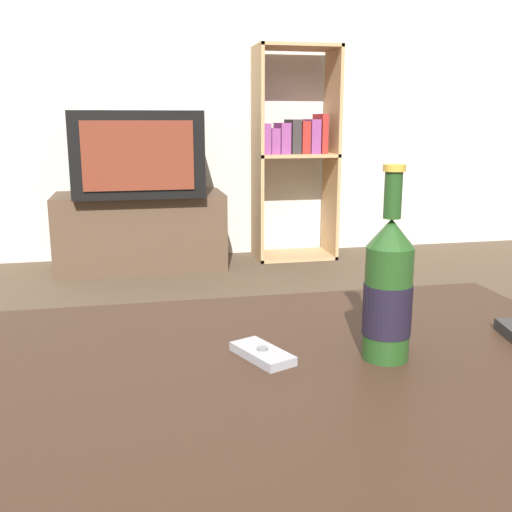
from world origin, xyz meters
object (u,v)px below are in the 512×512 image
(television, at_px, (137,153))
(bookshelf, at_px, (295,148))
(tv_stand, at_px, (141,231))
(cell_phone, at_px, (262,354))
(beer_bottle, at_px, (388,292))

(television, relative_size, bookshelf, 0.55)
(tv_stand, relative_size, bookshelf, 0.75)
(tv_stand, bearing_deg, cell_phone, -87.06)
(bookshelf, xyz_separation_m, cell_phone, (-0.81, -2.75, -0.18))
(tv_stand, relative_size, cell_phone, 7.95)
(tv_stand, xyz_separation_m, bookshelf, (0.95, 0.07, 0.46))
(bookshelf, distance_m, cell_phone, 2.87)
(television, bearing_deg, bookshelf, 4.68)
(tv_stand, bearing_deg, bookshelf, 4.45)
(beer_bottle, bearing_deg, cell_phone, 168.56)
(bookshelf, bearing_deg, tv_stand, -175.55)
(tv_stand, distance_m, television, 0.45)
(tv_stand, bearing_deg, television, -90.00)
(beer_bottle, height_order, cell_phone, beer_bottle)
(bookshelf, height_order, cell_phone, bookshelf)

